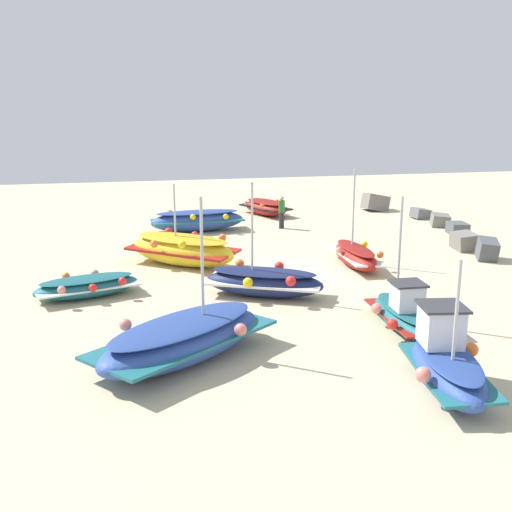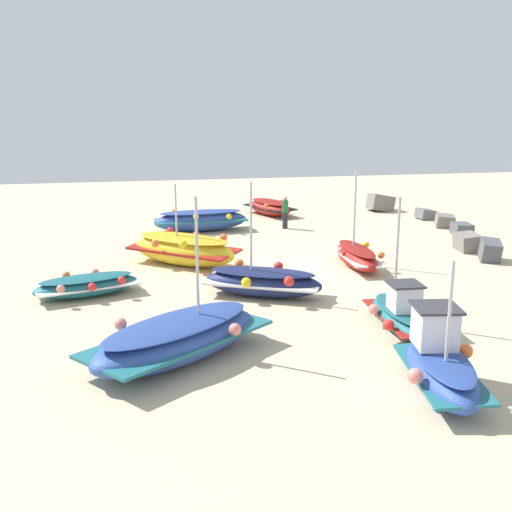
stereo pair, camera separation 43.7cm
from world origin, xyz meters
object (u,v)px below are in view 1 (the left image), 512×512
object	(u,v)px
fishing_boat_2	(264,282)
fishing_boat_3	(197,220)
fishing_boat_0	(183,339)
fishing_boat_1	(355,255)
fishing_boat_8	(404,313)
person_walking	(282,210)
fishing_boat_7	(266,207)
fishing_boat_5	(87,286)
fishing_boat_4	(446,364)
fishing_boat_6	(182,249)

from	to	relation	value
fishing_boat_2	fishing_boat_3	distance (m)	11.21
fishing_boat_0	fishing_boat_1	size ratio (longest dim) A/B	1.41
fishing_boat_1	fishing_boat_3	size ratio (longest dim) A/B	0.80
fishing_boat_8	person_walking	distance (m)	14.86
fishing_boat_1	fishing_boat_7	xyz separation A→B (m)	(-11.84, -1.01, 0.00)
fishing_boat_5	fishing_boat_2	bearing A→B (deg)	152.07
fishing_boat_3	fishing_boat_2	bearing A→B (deg)	-89.96
fishing_boat_0	fishing_boat_8	xyz separation A→B (m)	(-0.97, 6.58, -0.11)
fishing_boat_8	fishing_boat_3	bearing A→B (deg)	-162.12
fishing_boat_1	person_walking	xyz separation A→B (m)	(-7.91, -1.06, 0.51)
fishing_boat_1	fishing_boat_5	size ratio (longest dim) A/B	1.01
fishing_boat_2	fishing_boat_4	world-z (taller)	fishing_boat_2
person_walking	fishing_boat_3	bearing A→B (deg)	-113.59
fishing_boat_1	fishing_boat_5	xyz separation A→B (m)	(1.90, -10.40, -0.07)
fishing_boat_4	fishing_boat_7	xyz separation A→B (m)	(-22.70, 0.85, -0.17)
fishing_boat_6	fishing_boat_8	xyz separation A→B (m)	(8.59, 5.68, -0.19)
fishing_boat_7	fishing_boat_5	bearing A→B (deg)	122.69
fishing_boat_8	fishing_boat_1	bearing A→B (deg)	172.82
fishing_boat_4	fishing_boat_6	world-z (taller)	fishing_boat_6
fishing_boat_3	person_walking	bearing A→B (deg)	-7.31
fishing_boat_0	fishing_boat_4	bearing A→B (deg)	115.80
fishing_boat_1	fishing_boat_3	world-z (taller)	fishing_boat_1
fishing_boat_8	fishing_boat_5	bearing A→B (deg)	-116.51
fishing_boat_3	fishing_boat_5	bearing A→B (deg)	-121.30
fishing_boat_6	fishing_boat_0	bearing A→B (deg)	-56.25
fishing_boat_2	fishing_boat_6	world-z (taller)	fishing_boat_2
fishing_boat_5	person_walking	size ratio (longest dim) A/B	2.29
fishing_boat_2	fishing_boat_5	bearing A→B (deg)	-165.62
fishing_boat_0	fishing_boat_8	world-z (taller)	fishing_boat_0
fishing_boat_2	fishing_boat_8	distance (m)	5.12
fishing_boat_0	fishing_boat_5	bearing A→B (deg)	-103.23
fishing_boat_5	fishing_boat_7	bearing A→B (deg)	-141.17
fishing_boat_2	fishing_boat_6	bearing A→B (deg)	141.79
fishing_boat_0	fishing_boat_8	bearing A→B (deg)	151.00
fishing_boat_1	fishing_boat_6	world-z (taller)	fishing_boat_1
fishing_boat_8	person_walking	world-z (taller)	fishing_boat_8
fishing_boat_0	fishing_boat_6	world-z (taller)	fishing_boat_0
fishing_boat_0	fishing_boat_1	distance (m)	11.04
fishing_boat_5	fishing_boat_7	world-z (taller)	fishing_boat_7
fishing_boat_0	fishing_boat_5	xyz separation A→B (m)	(-6.01, -2.70, -0.20)
fishing_boat_2	fishing_boat_6	xyz separation A→B (m)	(-4.72, -2.33, 0.14)
fishing_boat_4	person_walking	bearing A→B (deg)	6.20
fishing_boat_6	fishing_boat_4	bearing A→B (deg)	-29.33
fishing_boat_2	fishing_boat_6	size ratio (longest dim) A/B	0.90
fishing_boat_0	person_walking	world-z (taller)	fishing_boat_0
fishing_boat_2	fishing_boat_0	bearing A→B (deg)	-98.27
fishing_boat_0	fishing_boat_3	world-z (taller)	fishing_boat_0
fishing_boat_7	fishing_boat_8	xyz separation A→B (m)	(18.78, -0.10, 0.01)
fishing_boat_1	fishing_boat_2	size ratio (longest dim) A/B	0.90
fishing_boat_7	person_walking	xyz separation A→B (m)	(3.93, -0.04, 0.51)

